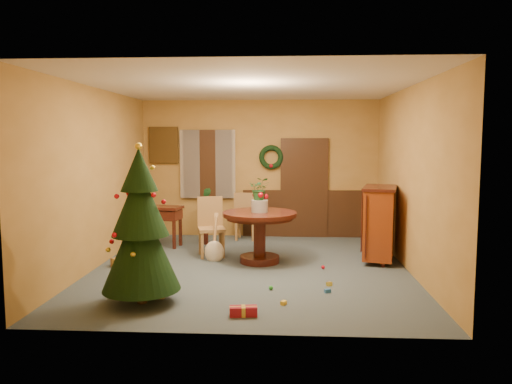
# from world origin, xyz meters

# --- Properties ---
(room_envelope) EXTENTS (5.50, 5.50, 5.50)m
(room_envelope) POSITION_xyz_m (0.21, 2.70, 1.12)
(room_envelope) COLOR #34414C
(room_envelope) RESTS_ON ground
(dining_table) EXTENTS (1.25, 1.25, 0.86)m
(dining_table) POSITION_xyz_m (0.12, 0.40, 0.60)
(dining_table) COLOR black
(dining_table) RESTS_ON floor
(urn) EXTENTS (0.28, 0.28, 0.21)m
(urn) POSITION_xyz_m (0.12, 0.40, 0.96)
(urn) COLOR slate
(urn) RESTS_ON dining_table
(centerpiece_plant) EXTENTS (0.34, 0.29, 0.38)m
(centerpiece_plant) POSITION_xyz_m (0.12, 0.40, 1.25)
(centerpiece_plant) COLOR #1E4C23
(centerpiece_plant) RESTS_ON urn
(chair_near) EXTENTS (0.56, 0.56, 1.05)m
(chair_near) POSITION_xyz_m (-0.78, 0.88, 0.56)
(chair_near) COLOR olive
(chair_near) RESTS_ON floor
(chair_far) EXTENTS (0.48, 0.48, 1.00)m
(chair_far) POSITION_xyz_m (-0.26, 2.27, 0.53)
(chair_far) COLOR olive
(chair_far) RESTS_ON floor
(guitar) EXTENTS (0.45, 0.58, 0.77)m
(guitar) POSITION_xyz_m (-0.65, 0.45, 0.40)
(guitar) COLOR beige
(guitar) RESTS_ON floor
(plant_stand) EXTENTS (0.28, 0.28, 0.73)m
(plant_stand) POSITION_xyz_m (-1.01, 1.80, 0.46)
(plant_stand) COLOR black
(plant_stand) RESTS_ON floor
(stand_plant) EXTENTS (0.23, 0.20, 0.40)m
(stand_plant) POSITION_xyz_m (-1.01, 1.80, 0.93)
(stand_plant) COLOR #19471E
(stand_plant) RESTS_ON plant_stand
(christmas_tree) EXTENTS (0.98, 0.98, 2.03)m
(christmas_tree) POSITION_xyz_m (-1.26, -1.79, 0.96)
(christmas_tree) COLOR #382111
(christmas_tree) RESTS_ON floor
(writing_desk) EXTENTS (0.95, 0.59, 0.79)m
(writing_desk) POSITION_xyz_m (-1.89, 1.57, 0.59)
(writing_desk) COLOR black
(writing_desk) RESTS_ON floor
(sideboard) EXTENTS (0.75, 1.10, 1.28)m
(sideboard) POSITION_xyz_m (2.15, 0.61, 0.69)
(sideboard) COLOR #63250B
(sideboard) RESTS_ON floor
(gift_a) EXTENTS (0.34, 0.25, 0.18)m
(gift_a) POSITION_xyz_m (-1.19, -1.53, 0.09)
(gift_a) COLOR brown
(gift_a) RESTS_ON floor
(gift_b) EXTENTS (0.29, 0.29, 0.21)m
(gift_b) POSITION_xyz_m (-1.33, -0.67, 0.11)
(gift_b) COLOR maroon
(gift_b) RESTS_ON floor
(gift_c) EXTENTS (0.31, 0.31, 0.14)m
(gift_c) POSITION_xyz_m (-2.15, 0.02, 0.07)
(gift_c) COLOR brown
(gift_c) RESTS_ON floor
(gift_d) EXTENTS (0.34, 0.17, 0.12)m
(gift_d) POSITION_xyz_m (0.07, -2.19, 0.06)
(gift_d) COLOR maroon
(gift_d) RESTS_ON floor
(toy_a) EXTENTS (0.09, 0.08, 0.05)m
(toy_a) POSITION_xyz_m (1.13, -1.23, 0.03)
(toy_a) COLOR #265EA6
(toy_a) RESTS_ON floor
(toy_b) EXTENTS (0.06, 0.06, 0.06)m
(toy_b) POSITION_xyz_m (0.36, -1.15, 0.03)
(toy_b) COLOR green
(toy_b) RESTS_ON floor
(toy_c) EXTENTS (0.08, 0.09, 0.05)m
(toy_c) POSITION_xyz_m (0.54, -1.76, 0.03)
(toy_c) COLOR gold
(toy_c) RESTS_ON floor
(toy_d) EXTENTS (0.06, 0.06, 0.06)m
(toy_d) POSITION_xyz_m (1.16, 0.02, 0.03)
(toy_d) COLOR red
(toy_d) RESTS_ON floor
(toy_e) EXTENTS (0.09, 0.09, 0.05)m
(toy_e) POSITION_xyz_m (1.18, -0.90, 0.03)
(toy_e) COLOR yellow
(toy_e) RESTS_ON floor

